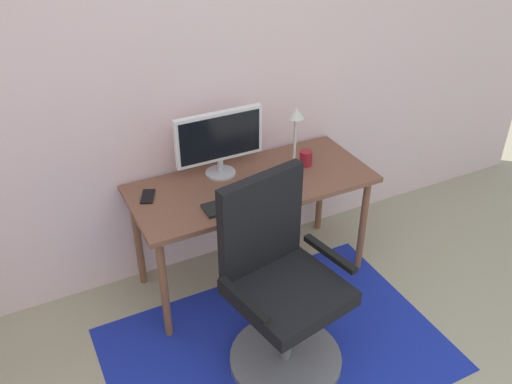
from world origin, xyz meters
name	(u,v)px	position (x,y,z in m)	size (l,w,h in m)	color
wall_back	(151,74)	(0.00, 2.20, 1.30)	(6.00, 0.10, 2.60)	silver
area_rug	(277,349)	(0.27, 1.20, 0.00)	(1.80, 1.22, 0.01)	#192A9C
desk	(252,192)	(0.43, 1.82, 0.63)	(1.42, 0.61, 0.70)	brown
monitor	(219,139)	(0.30, 1.99, 0.93)	(0.53, 0.18, 0.40)	#B2B2B7
keyboard	(241,202)	(0.28, 1.65, 0.71)	(0.43, 0.13, 0.02)	black
computer_mouse	(288,188)	(0.56, 1.64, 0.72)	(0.06, 0.10, 0.03)	black
coffee_cup	(306,158)	(0.81, 1.85, 0.75)	(0.08, 0.08, 0.09)	maroon
cell_phone	(148,196)	(-0.16, 1.93, 0.71)	(0.07, 0.14, 0.01)	black
desk_lamp	(295,132)	(0.68, 1.77, 0.99)	(0.11, 0.11, 0.43)	black
office_chair	(280,298)	(0.26, 1.16, 0.43)	(0.64, 0.60, 1.07)	slate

